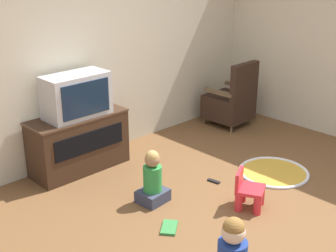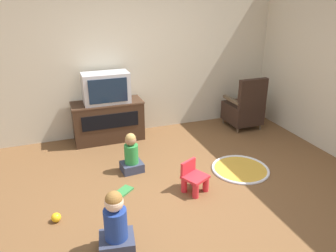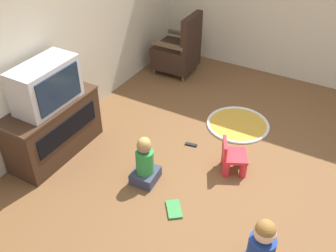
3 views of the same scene
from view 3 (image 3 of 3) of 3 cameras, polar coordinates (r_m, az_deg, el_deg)
ground_plane at (r=4.45m, az=7.61°, el=-7.49°), size 30.00×30.00×0.00m
wall_back at (r=4.70m, az=-17.77°, el=13.72°), size 5.75×0.12×2.76m
tv_cabinet at (r=4.73m, az=-16.28°, el=-0.23°), size 1.18×0.47×0.68m
television at (r=4.41m, az=-17.29°, el=5.72°), size 0.75×0.39×0.50m
black_armchair at (r=6.26m, az=1.53°, el=10.77°), size 0.58×0.63×0.98m
yellow_kid_chair at (r=4.46m, az=9.37°, el=-4.62°), size 0.37×0.37×0.40m
play_mat at (r=5.26m, az=10.10°, el=0.25°), size 0.83×0.83×0.04m
child_watching_center at (r=4.23m, az=-3.37°, el=-5.33°), size 0.32×0.28×0.58m
book at (r=4.08m, az=0.88°, el=-12.00°), size 0.28×0.26×0.02m
remote_control at (r=4.85m, az=3.37°, el=-2.71°), size 0.07×0.16×0.02m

